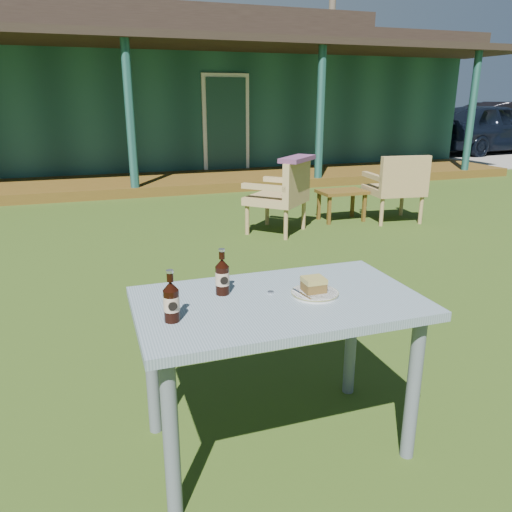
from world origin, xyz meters
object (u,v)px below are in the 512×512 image
object	(u,v)px
cafe_table	(278,321)
armchair_right	(397,185)
cola_bottle_near	(222,276)
armchair_left	(283,193)
plate	(315,293)
cola_bottle_far	(171,301)
side_table	(342,195)
car_near	(489,128)
cake_slice	(314,284)

from	to	relation	value
cafe_table	armchair_right	xyz separation A→B (m)	(3.01, 3.58, -0.13)
cola_bottle_near	armchair_left	distance (m)	3.80
plate	cafe_table	bearing A→B (deg)	176.08
cola_bottle_far	cafe_table	bearing A→B (deg)	9.32
side_table	cafe_table	bearing A→B (deg)	-121.58
cola_bottle_near	side_table	world-z (taller)	cola_bottle_near
armchair_right	armchair_left	bearing A→B (deg)	-178.70
side_table	car_near	bearing A→B (deg)	37.71
car_near	armchair_right	distance (m)	9.87
car_near	cola_bottle_far	xyz separation A→B (m)	(-10.89, -10.17, 0.08)
armchair_left	armchair_right	size ratio (longest dim) A/B	1.00
plate	cola_bottle_near	bearing A→B (deg)	159.31
cake_slice	cola_bottle_near	xyz separation A→B (m)	(-0.37, 0.13, 0.04)
armchair_left	cola_bottle_near	bearing A→B (deg)	-115.62
cafe_table	armchair_left	world-z (taller)	armchair_left
cola_bottle_near	cola_bottle_far	world-z (taller)	cola_bottle_far
car_near	cola_bottle_far	bearing A→B (deg)	126.28
cake_slice	armchair_left	distance (m)	3.78
plate	armchair_right	size ratio (longest dim) A/B	0.24
armchair_right	cafe_table	bearing A→B (deg)	-130.00
car_near	cake_slice	distance (m)	14.40
armchair_left	side_table	size ratio (longest dim) A/B	1.44
cake_slice	armchair_right	bearing A→B (deg)	51.53
cola_bottle_far	armchair_left	world-z (taller)	cola_bottle_far
cola_bottle_far	side_table	xyz separation A→B (m)	(2.85, 3.95, -0.46)
cola_bottle_far	armchair_right	distance (m)	5.05
car_near	plate	size ratio (longest dim) A/B	20.72
cafe_table	armchair_right	bearing A→B (deg)	50.00
armchair_right	cake_slice	bearing A→B (deg)	-128.47
plate	cola_bottle_far	world-z (taller)	cola_bottle_far
car_near	cola_bottle_near	xyz separation A→B (m)	(-10.64, -9.97, 0.08)
cola_bottle_near	cola_bottle_far	bearing A→B (deg)	-140.91
cola_bottle_near	side_table	size ratio (longest dim) A/B	0.34
cola_bottle_far	cola_bottle_near	bearing A→B (deg)	39.09
armchair_right	plate	bearing A→B (deg)	-128.36
plate	cola_bottle_near	world-z (taller)	cola_bottle_near
plate	cake_slice	bearing A→B (deg)	97.29
cafe_table	cola_bottle_near	world-z (taller)	cola_bottle_near
cake_slice	cola_bottle_far	bearing A→B (deg)	-173.03
cake_slice	cola_bottle_near	world-z (taller)	cola_bottle_near
cola_bottle_near	side_table	xyz separation A→B (m)	(2.59, 3.75, -0.46)
plate	side_table	distance (m)	4.49
cola_bottle_near	armchair_left	size ratio (longest dim) A/B	0.23
cafe_table	cola_bottle_far	xyz separation A→B (m)	(-0.46, -0.08, 0.18)
cola_bottle_near	armchair_right	xyz separation A→B (m)	(3.22, 3.45, -0.32)
cola_bottle_near	armchair_left	bearing A→B (deg)	64.38
armchair_right	side_table	world-z (taller)	armchair_right
plate	side_table	xyz separation A→B (m)	(2.22, 3.89, -0.39)
car_near	cola_bottle_near	world-z (taller)	car_near
cake_slice	cola_bottle_far	size ratio (longest dim) A/B	0.45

